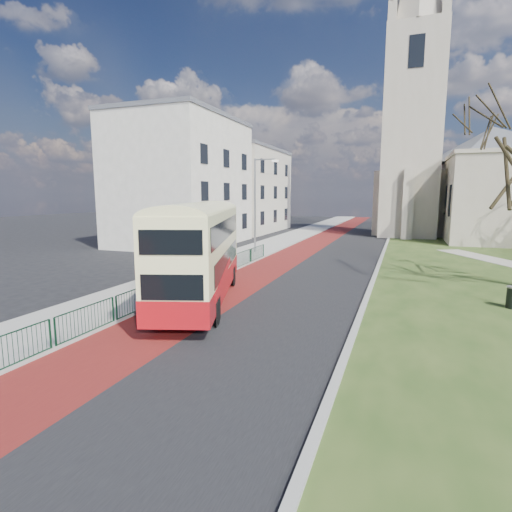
% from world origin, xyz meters
% --- Properties ---
extents(ground, '(160.00, 160.00, 0.00)m').
position_xyz_m(ground, '(0.00, 0.00, 0.00)').
color(ground, black).
rests_on(ground, ground).
extents(road_carriageway, '(9.00, 120.00, 0.01)m').
position_xyz_m(road_carriageway, '(1.50, 20.00, 0.01)').
color(road_carriageway, black).
rests_on(road_carriageway, ground).
extents(bus_lane, '(3.40, 120.00, 0.01)m').
position_xyz_m(bus_lane, '(-1.20, 20.00, 0.01)').
color(bus_lane, '#591414').
rests_on(bus_lane, ground).
extents(pavement_west, '(4.00, 120.00, 0.12)m').
position_xyz_m(pavement_west, '(-5.00, 20.00, 0.06)').
color(pavement_west, gray).
rests_on(pavement_west, ground).
extents(kerb_west, '(0.25, 120.00, 0.13)m').
position_xyz_m(kerb_west, '(-3.00, 20.00, 0.07)').
color(kerb_west, '#999993').
rests_on(kerb_west, ground).
extents(kerb_east, '(0.25, 80.00, 0.13)m').
position_xyz_m(kerb_east, '(6.10, 22.00, 0.07)').
color(kerb_east, '#999993').
rests_on(kerb_east, ground).
extents(pedestrian_railing, '(0.07, 24.00, 1.12)m').
position_xyz_m(pedestrian_railing, '(-2.95, 4.00, 0.55)').
color(pedestrian_railing, '#0B321C').
rests_on(pedestrian_railing, ground).
extents(gothic_church, '(16.38, 18.00, 40.00)m').
position_xyz_m(gothic_church, '(12.56, 38.00, 13.13)').
color(gothic_church, '#A09482').
rests_on(gothic_church, ground).
extents(street_block_near, '(10.30, 14.30, 13.00)m').
position_xyz_m(street_block_near, '(-14.00, 22.00, 6.51)').
color(street_block_near, beige).
rests_on(street_block_near, ground).
extents(street_block_far, '(10.30, 16.30, 11.50)m').
position_xyz_m(street_block_far, '(-14.00, 38.00, 5.76)').
color(street_block_far, beige).
rests_on(street_block_far, ground).
extents(streetlamp, '(2.13, 0.18, 8.00)m').
position_xyz_m(streetlamp, '(-4.35, 18.00, 4.59)').
color(streetlamp, gray).
rests_on(streetlamp, pavement_west).
extents(bus, '(5.76, 11.08, 4.53)m').
position_xyz_m(bus, '(-1.27, 1.95, 2.59)').
color(bus, '#A30F14').
rests_on(bus, ground).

